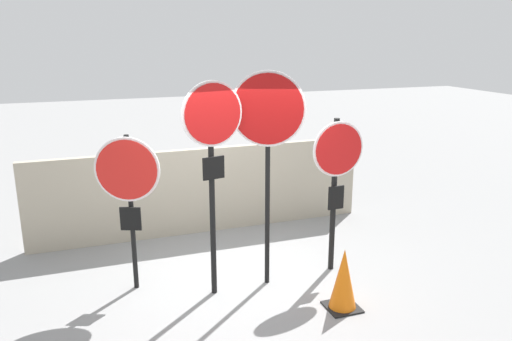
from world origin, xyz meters
TOP-DOWN VIEW (x-y plane):
  - ground_plane at (0.00, 0.00)m, footprint 40.00×40.00m
  - fence_back at (0.00, 1.78)m, footprint 5.39×0.12m
  - stop_sign_0 at (-1.28, 0.17)m, footprint 0.74×0.32m
  - stop_sign_1 at (-0.36, -0.28)m, footprint 0.74×0.19m
  - stop_sign_2 at (0.33, -0.25)m, footprint 0.85×0.36m
  - stop_sign_3 at (1.31, -0.17)m, footprint 0.72×0.14m
  - traffic_cone_0 at (0.96, -1.09)m, footprint 0.38×0.38m

SIDE VIEW (x-z plane):
  - ground_plane at x=0.00m, z-range 0.00..0.00m
  - traffic_cone_0 at x=0.96m, z-range 0.00..0.74m
  - fence_back at x=0.00m, z-range 0.00..1.38m
  - stop_sign_0 at x=-1.28m, z-range 0.44..2.41m
  - stop_sign_3 at x=1.31m, z-range 0.41..2.49m
  - stop_sign_1 at x=-0.36m, z-range 0.60..3.22m
  - stop_sign_2 at x=0.33m, z-range 0.71..3.42m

